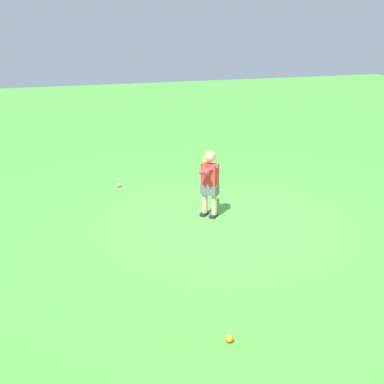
% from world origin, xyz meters
% --- Properties ---
extents(ground_plane, '(40.00, 40.00, 0.00)m').
position_xyz_m(ground_plane, '(0.00, 0.00, 0.00)').
color(ground_plane, '#479338').
extents(child_batter, '(0.61, 0.36, 1.08)m').
position_xyz_m(child_batter, '(0.36, 0.12, 0.65)').
color(child_batter, '#232328').
rests_on(child_batter, ground).
extents(play_ball_center_lawn, '(0.08, 0.08, 0.08)m').
position_xyz_m(play_ball_center_lawn, '(-2.69, 1.14, 0.04)').
color(play_ball_center_lawn, orange).
rests_on(play_ball_center_lawn, ground).
extents(play_ball_far_right, '(0.07, 0.07, 0.07)m').
position_xyz_m(play_ball_far_right, '(2.30, 1.19, 0.04)').
color(play_ball_far_right, pink).
rests_on(play_ball_far_right, ground).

